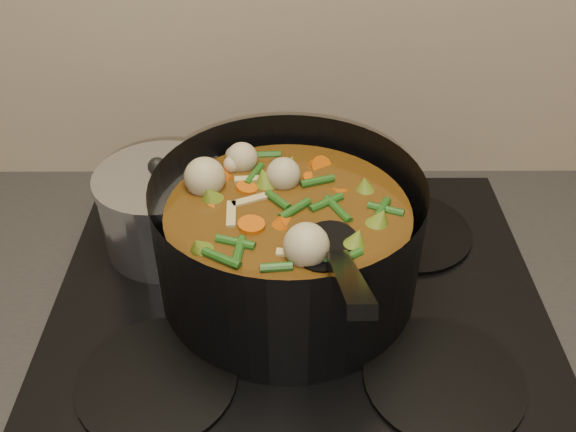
{
  "coord_description": "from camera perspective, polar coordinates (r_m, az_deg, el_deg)",
  "views": [
    {
      "loc": [
        -0.02,
        1.35,
        1.52
      ],
      "look_at": [
        -0.01,
        1.95,
        1.04
      ],
      "focal_mm": 40.0,
      "sensor_mm": 36.0,
      "label": 1
    }
  ],
  "objects": [
    {
      "name": "stockpot",
      "position": [
        0.79,
        0.02,
        -2.24
      ],
      "size": [
        0.38,
        0.46,
        0.24
      ],
      "rotation": [
        0.0,
        0.0,
        -0.18
      ],
      "color": "black",
      "rests_on": "stovetop"
    },
    {
      "name": "stovetop",
      "position": [
        0.83,
        0.93,
        -7.68
      ],
      "size": [
        0.62,
        0.54,
        0.03
      ],
      "color": "black",
      "rests_on": "counter"
    },
    {
      "name": "saucepan",
      "position": [
        0.88,
        -10.98,
        0.53
      ],
      "size": [
        0.17,
        0.17,
        0.14
      ],
      "rotation": [
        0.0,
        0.0,
        0.26
      ],
      "color": "silver",
      "rests_on": "stovetop"
    }
  ]
}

